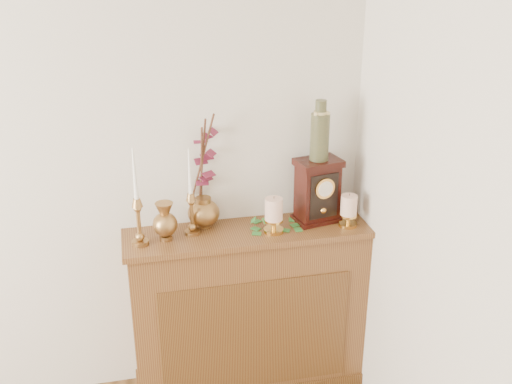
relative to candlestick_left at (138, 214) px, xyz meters
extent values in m
cube|color=brown|center=(0.53, 0.04, -0.64)|extent=(1.20, 0.30, 0.90)
cube|color=brown|center=(0.53, -0.11, -0.68)|extent=(0.96, 0.01, 0.63)
cube|color=brown|center=(0.53, 0.04, -0.17)|extent=(1.24, 0.34, 0.03)
cube|color=brown|center=(0.53, 0.04, -1.06)|extent=(1.23, 0.33, 0.06)
cylinder|color=#A97E43|center=(0.00, 0.00, -0.15)|extent=(0.08, 0.08, 0.02)
sphere|color=#A97E43|center=(0.00, 0.00, -0.12)|extent=(0.04, 0.04, 0.04)
cylinder|color=#A97E43|center=(0.00, 0.00, -0.05)|extent=(0.02, 0.02, 0.14)
sphere|color=#A97E43|center=(0.00, 0.00, 0.03)|extent=(0.04, 0.04, 0.04)
cone|color=#A97E43|center=(0.00, 0.00, 0.06)|extent=(0.05, 0.05, 0.04)
cone|color=white|center=(0.00, 0.00, 0.20)|extent=(0.02, 0.02, 0.25)
cylinder|color=#A97E43|center=(0.25, 0.06, -0.15)|extent=(0.07, 0.07, 0.02)
sphere|color=#A97E43|center=(0.25, 0.06, -0.12)|extent=(0.04, 0.04, 0.04)
cylinder|color=#A97E43|center=(0.25, 0.06, -0.06)|extent=(0.02, 0.02, 0.13)
sphere|color=#A97E43|center=(0.25, 0.06, 0.01)|extent=(0.03, 0.03, 0.03)
cone|color=#A97E43|center=(0.25, 0.06, 0.04)|extent=(0.05, 0.05, 0.04)
cone|color=white|center=(0.25, 0.06, 0.17)|extent=(0.02, 0.02, 0.23)
cylinder|color=#A97E43|center=(0.12, 0.02, -0.15)|extent=(0.06, 0.06, 0.02)
sphere|color=#A97E43|center=(0.12, 0.02, -0.08)|extent=(0.12, 0.12, 0.12)
cone|color=#A97E43|center=(0.12, 0.02, 0.01)|extent=(0.09, 0.09, 0.06)
cylinder|color=#A97E43|center=(0.32, 0.13, -0.15)|extent=(0.07, 0.07, 0.01)
ellipsoid|color=#A97E43|center=(0.32, 0.13, -0.08)|extent=(0.16, 0.16, 0.14)
cylinder|color=#A97E43|center=(0.32, 0.13, -0.01)|extent=(0.08, 0.08, 0.03)
cylinder|color=#472819|center=(0.32, 0.14, 0.18)|extent=(0.01, 0.10, 0.38)
cylinder|color=#472819|center=(0.33, 0.14, 0.20)|extent=(0.04, 0.08, 0.42)
cylinder|color=#472819|center=(0.33, 0.13, 0.21)|extent=(0.11, 0.11, 0.44)
cylinder|color=#E0AB4E|center=(0.64, -0.01, -0.15)|extent=(0.10, 0.10, 0.02)
cylinder|color=#E0AB4E|center=(0.64, -0.01, -0.12)|extent=(0.02, 0.02, 0.04)
cylinder|color=#E0AB4E|center=(0.64, -0.01, -0.09)|extent=(0.09, 0.09, 0.01)
cylinder|color=#F6E9C1|center=(0.64, -0.01, -0.03)|extent=(0.09, 0.09, 0.11)
cylinder|color=#472819|center=(0.64, -0.01, 0.03)|extent=(0.00, 0.00, 0.01)
cylinder|color=#E0AB4E|center=(1.02, -0.03, -0.15)|extent=(0.09, 0.09, 0.02)
cylinder|color=#E0AB4E|center=(1.02, -0.03, -0.12)|extent=(0.02, 0.02, 0.04)
cylinder|color=#E0AB4E|center=(1.02, -0.03, -0.10)|extent=(0.09, 0.09, 0.01)
cylinder|color=#F6E9C1|center=(1.02, -0.03, -0.04)|extent=(0.08, 0.08, 0.10)
cylinder|color=#472819|center=(1.02, -0.03, 0.01)|extent=(0.00, 0.00, 0.01)
cube|color=#2F762C|center=(0.54, -0.01, -0.15)|extent=(0.06, 0.05, 0.00)
cube|color=#2F762C|center=(0.74, 0.00, -0.15)|extent=(0.05, 0.06, 0.00)
cube|color=#2F762C|center=(0.64, 0.02, -0.15)|extent=(0.06, 0.05, 0.00)
cube|color=#2F762C|center=(0.84, 0.08, -0.15)|extent=(0.04, 0.05, 0.00)
cube|color=#2F762C|center=(0.54, 0.01, -0.15)|extent=(0.06, 0.05, 0.00)
cube|color=#2F762C|center=(0.70, 0.08, -0.15)|extent=(0.06, 0.05, 0.00)
cube|color=#2F762C|center=(0.56, 0.09, -0.15)|extent=(0.06, 0.06, 0.00)
cube|color=#2F762C|center=(0.75, 0.05, -0.15)|extent=(0.04, 0.05, 0.00)
cube|color=#2F762C|center=(0.79, 0.09, -0.15)|extent=(0.05, 0.06, 0.00)
cube|color=#2F762C|center=(0.73, -0.02, -0.15)|extent=(0.04, 0.05, 0.00)
cube|color=#2F762C|center=(0.70, 0.04, -0.15)|extent=(0.05, 0.05, 0.00)
cube|color=#2F762C|center=(0.79, 0.07, -0.15)|extent=(0.04, 0.05, 0.00)
cube|color=#2F762C|center=(0.56, 0.05, -0.11)|extent=(0.05, 0.05, 0.02)
cube|color=#2F762C|center=(0.61, 0.00, -0.09)|extent=(0.05, 0.05, 0.02)
cube|color=#2F762C|center=(0.84, 0.05, -0.10)|extent=(0.05, 0.04, 0.02)
cube|color=black|center=(0.89, 0.07, -0.15)|extent=(0.25, 0.20, 0.02)
cube|color=black|center=(0.89, 0.07, 0.00)|extent=(0.22, 0.17, 0.29)
cube|color=black|center=(0.89, 0.07, 0.16)|extent=(0.25, 0.20, 0.03)
cube|color=black|center=(0.90, 0.01, 0.00)|extent=(0.15, 0.04, 0.23)
cylinder|color=gold|center=(0.90, 0.00, 0.05)|extent=(0.11, 0.03, 0.11)
cylinder|color=silver|center=(0.90, 0.00, 0.05)|extent=(0.08, 0.02, 0.08)
sphere|color=gold|center=(0.90, 0.01, -0.07)|extent=(0.04, 0.04, 0.04)
cylinder|color=#193328|center=(0.89, 0.07, 0.29)|extent=(0.09, 0.09, 0.23)
cylinder|color=#193328|center=(0.89, 0.07, 0.43)|extent=(0.05, 0.05, 0.08)
cylinder|color=tan|center=(0.89, 0.07, 0.41)|extent=(0.07, 0.07, 0.02)
camera|label=1|loc=(-0.01, -2.56, 1.16)|focal=42.00mm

